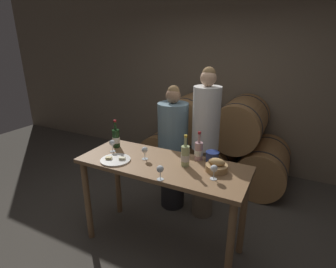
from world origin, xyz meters
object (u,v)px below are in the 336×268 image
object	(u,v)px
bread_basket	(217,166)
wine_glass_right	(214,169)
person_right	(205,145)
wine_glass_center	(160,170)
tasting_table	(162,177)
wine_glass_left	(145,150)
person_left	(173,149)
wine_glass_far_left	(112,143)
wine_bottle_red	(116,138)
cheese_plate	(116,160)
blue_crock	(212,156)
wine_bottle_rose	(199,151)
wine_bottle_white	(185,156)

from	to	relation	value
bread_basket	wine_glass_right	bearing A→B (deg)	-81.84
person_right	wine_glass_right	xyz separation A→B (m)	(0.34, -0.77, 0.12)
wine_glass_center	wine_glass_right	size ratio (longest dim) A/B	1.00
tasting_table	wine_glass_center	xyz separation A→B (m)	(0.14, -0.29, 0.24)
wine_glass_left	wine_glass_right	world-z (taller)	same
person_left	wine_glass_far_left	world-z (taller)	person_left
wine_glass_far_left	wine_bottle_red	bearing A→B (deg)	109.80
person_left	person_right	xyz separation A→B (m)	(0.41, 0.00, 0.14)
tasting_table	cheese_plate	distance (m)	0.48
wine_glass_far_left	wine_glass_left	distance (m)	0.40
blue_crock	wine_glass_left	distance (m)	0.65
wine_bottle_rose	wine_glass_left	world-z (taller)	wine_bottle_rose
wine_bottle_white	wine_bottle_rose	size ratio (longest dim) A/B	1.05
wine_bottle_red	wine_glass_left	distance (m)	0.46
person_right	cheese_plate	distance (m)	1.05
bread_basket	wine_bottle_red	bearing A→B (deg)	177.21
wine_bottle_red	bread_basket	size ratio (longest dim) A/B	1.56
wine_bottle_white	person_left	bearing A→B (deg)	124.04
wine_glass_left	wine_glass_center	size ratio (longest dim) A/B	1.00
person_right	wine_glass_left	xyz separation A→B (m)	(-0.38, -0.69, 0.12)
person_right	wine_bottle_red	size ratio (longest dim) A/B	5.87
wine_bottle_rose	blue_crock	bearing A→B (deg)	8.34
person_right	wine_glass_center	bearing A→B (deg)	-92.95
wine_bottle_rose	blue_crock	distance (m)	0.14
wine_glass_far_left	wine_glass_center	world-z (taller)	same
tasting_table	cheese_plate	size ratio (longest dim) A/B	5.59
person_right	wine_glass_left	distance (m)	0.80
wine_bottle_red	tasting_table	bearing A→B (deg)	-11.61
blue_crock	cheese_plate	distance (m)	0.93
cheese_plate	wine_glass_center	size ratio (longest dim) A/B	2.26
wine_bottle_white	wine_glass_far_left	size ratio (longest dim) A/B	2.35
person_left	wine_bottle_rose	distance (m)	0.73
blue_crock	bread_basket	xyz separation A→B (m)	(0.09, -0.17, -0.01)
blue_crock	cheese_plate	size ratio (longest dim) A/B	0.44
wine_glass_left	wine_bottle_white	bearing A→B (deg)	5.97
person_left	blue_crock	distance (m)	0.81
wine_bottle_white	cheese_plate	distance (m)	0.68
person_right	wine_bottle_white	bearing A→B (deg)	-87.26
bread_basket	wine_glass_right	size ratio (longest dim) A/B	1.52
person_left	cheese_plate	size ratio (longest dim) A/B	5.40
wine_bottle_red	wine_glass_right	xyz separation A→B (m)	(1.16, -0.21, -0.01)
blue_crock	wine_glass_left	xyz separation A→B (m)	(-0.60, -0.24, 0.04)
tasting_table	wine_glass_right	world-z (taller)	wine_glass_right
tasting_table	wine_bottle_rose	size ratio (longest dim) A/B	5.68
wine_bottle_rose	bread_basket	distance (m)	0.28
tasting_table	wine_glass_center	bearing A→B (deg)	-64.47
tasting_table	wine_bottle_white	world-z (taller)	wine_bottle_white
tasting_table	bread_basket	xyz separation A→B (m)	(0.51, 0.07, 0.19)
blue_crock	wine_glass_center	world-z (taller)	wine_glass_center
wine_glass_right	wine_glass_center	bearing A→B (deg)	-152.12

